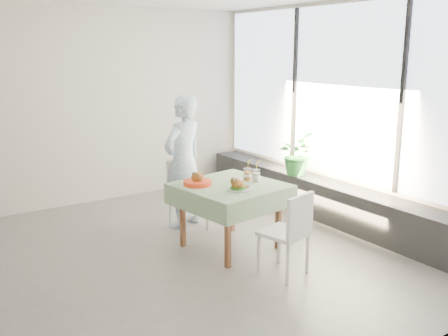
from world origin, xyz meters
TOP-DOWN VIEW (x-y plane):
  - floor at (0.00, 0.00)m, footprint 6.00×6.00m
  - wall_back at (0.00, 2.50)m, footprint 6.00×0.02m
  - wall_front at (0.00, -2.50)m, footprint 6.00×0.02m
  - wall_right at (3.00, 0.00)m, footprint 0.02×5.00m
  - window_pane at (2.97, 0.00)m, footprint 0.01×4.80m
  - window_ledge at (2.80, 0.00)m, footprint 0.40×4.80m
  - cafe_table at (1.17, -0.09)m, footprint 1.17×1.17m
  - chair_far at (1.09, 0.72)m, footprint 0.44×0.44m
  - chair_near at (1.23, -0.95)m, footprint 0.49×0.49m
  - diner at (1.11, 0.85)m, footprint 0.70×0.56m
  - main_dish at (1.12, -0.32)m, footprint 0.29×0.29m
  - juice_cup_orange at (1.44, -0.04)m, footprint 0.10×0.10m
  - juice_cup_lemonade at (1.48, -0.15)m, footprint 0.10×0.10m
  - second_dish at (0.86, 0.09)m, footprint 0.31×0.31m
  - potted_plant at (2.71, 0.57)m, footprint 0.69×0.69m

SIDE VIEW (x-z plane):
  - floor at x=0.00m, z-range 0.00..0.00m
  - window_ledge at x=2.80m, z-range 0.00..0.50m
  - chair_near at x=1.23m, z-range -0.16..0.69m
  - chair_far at x=1.09m, z-range -0.16..0.69m
  - cafe_table at x=1.17m, z-range 0.09..0.83m
  - second_dish at x=0.86m, z-range 0.71..0.86m
  - potted_plant at x=2.71m, z-range 0.50..1.08m
  - main_dish at x=1.12m, z-range 0.72..0.87m
  - juice_cup_orange at x=1.44m, z-range 0.67..0.94m
  - juice_cup_lemonade at x=1.48m, z-range 0.67..0.95m
  - diner at x=1.11m, z-range 0.00..1.66m
  - wall_back at x=0.00m, z-range 0.00..2.80m
  - wall_front at x=0.00m, z-range 0.00..2.80m
  - wall_right at x=3.00m, z-range 0.00..2.80m
  - window_pane at x=2.97m, z-range 0.56..2.74m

